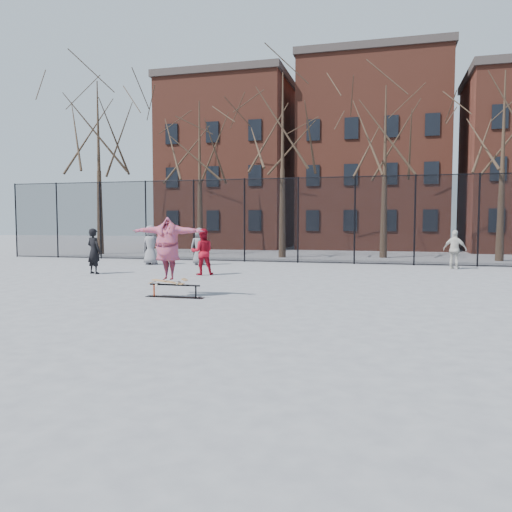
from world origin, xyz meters
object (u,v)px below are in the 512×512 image
(bystander_black, at_px, (94,251))
(skater, at_px, (168,249))
(bystander_white, at_px, (455,250))
(bystander_red, at_px, (202,252))
(bystander_grey, at_px, (151,245))
(skate_rail, at_px, (175,292))
(bystander_extra, at_px, (199,246))
(skateboard, at_px, (168,282))

(bystander_black, bearing_deg, skater, 155.66)
(bystander_white, bearing_deg, bystander_black, 47.49)
(bystander_red, bearing_deg, bystander_grey, -67.29)
(bystander_grey, distance_m, bystander_black, 4.16)
(bystander_black, bearing_deg, skate_rail, 156.65)
(bystander_white, relative_size, bystander_extra, 0.96)
(bystander_white, height_order, bystander_extra, bystander_extra)
(skateboard, xyz_separation_m, skater, (0.00, 0.00, 0.86))
(bystander_black, bearing_deg, bystander_red, -153.18)
(skateboard, xyz_separation_m, bystander_black, (-5.09, 4.56, 0.45))
(bystander_red, distance_m, bystander_white, 10.33)
(bystander_red, bearing_deg, bystander_extra, -92.05)
(bystander_grey, xyz_separation_m, bystander_extra, (2.18, 0.38, -0.05))
(skater, xyz_separation_m, bystander_grey, (-4.86, 8.71, -0.37))
(bystander_black, height_order, bystander_red, bystander_black)
(skateboard, bearing_deg, bystander_white, 50.89)
(skate_rail, height_order, bystander_black, bystander_black)
(bystander_grey, relative_size, bystander_black, 1.04)
(bystander_black, xyz_separation_m, bystander_red, (4.03, 0.66, -0.00))
(bystander_grey, relative_size, bystander_extra, 1.06)
(bystander_black, xyz_separation_m, bystander_extra, (2.42, 4.53, -0.01))
(bystander_black, bearing_deg, skateboard, 155.66)
(skater, distance_m, bystander_white, 12.87)
(skate_rail, xyz_separation_m, bystander_extra, (-2.85, 9.09, 0.70))
(skater, relative_size, bystander_grey, 1.12)
(bystander_white, bearing_deg, skater, 76.07)
(skate_rail, xyz_separation_m, bystander_white, (7.93, 9.98, 0.66))
(skater, height_order, bystander_red, skater)
(bystander_black, relative_size, bystander_extra, 1.01)
(skate_rail, xyz_separation_m, bystander_grey, (-5.04, 8.71, 0.75))
(skater, distance_m, bystander_extra, 9.48)
(bystander_grey, height_order, bystander_black, bystander_grey)
(skateboard, relative_size, bystander_red, 0.54)
(skater, bearing_deg, bystander_white, 48.45)
(skateboard, height_order, bystander_white, bystander_white)
(bystander_red, relative_size, bystander_extra, 1.01)
(bystander_white, bearing_deg, bystander_extra, 29.90)
(skater, bearing_deg, bystander_grey, 116.70)
(bystander_red, xyz_separation_m, bystander_white, (9.17, 4.76, -0.04))
(skateboard, distance_m, bystander_red, 5.35)
(bystander_white, bearing_deg, bystander_grey, 30.77)
(skater, distance_m, bystander_red, 5.34)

